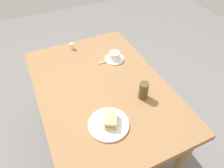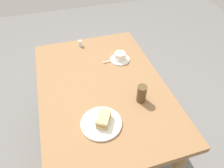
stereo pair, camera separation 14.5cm
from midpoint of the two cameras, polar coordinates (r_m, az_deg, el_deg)
The scene contains 9 objects.
ground_plane at distance 2.05m, azimuth -4.26°, elevation -15.26°, with size 6.00×6.00×0.00m, color slate.
dining_table at distance 1.55m, azimuth -5.46°, elevation -3.41°, with size 1.30×0.90×0.73m.
sandwich_plate at distance 1.26m, azimuth -4.30°, elevation -11.25°, with size 0.25×0.25×0.01m, color white.
sandwich_front at distance 1.23m, azimuth -3.72°, elevation -10.02°, with size 0.13×0.12×0.06m.
coffee_saucer at distance 1.71m, azimuth -1.75°, elevation 6.86°, with size 0.16×0.16×0.01m, color white.
coffee_cup at distance 1.69m, azimuth -1.76°, elevation 7.87°, with size 0.09×0.10×0.06m.
spoon at distance 1.68m, azimuth -4.24°, elevation 6.33°, with size 0.02×0.10×0.01m.
salt_shaker at distance 1.87m, azimuth -13.33°, elevation 10.11°, with size 0.03×0.03×0.06m, color silver.
drinking_glass at distance 1.36m, azimuth 5.78°, elevation -1.98°, with size 0.06×0.06×0.12m, color brown.
Camera 1 is at (0.98, -0.37, 1.77)m, focal length 32.85 mm.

